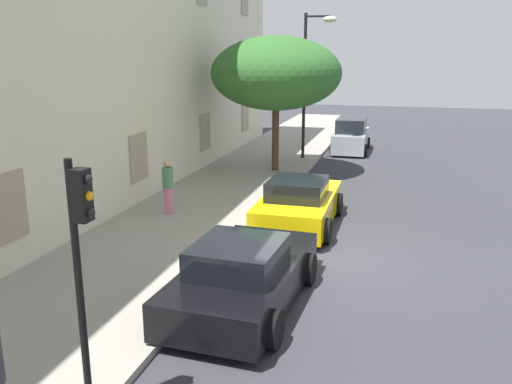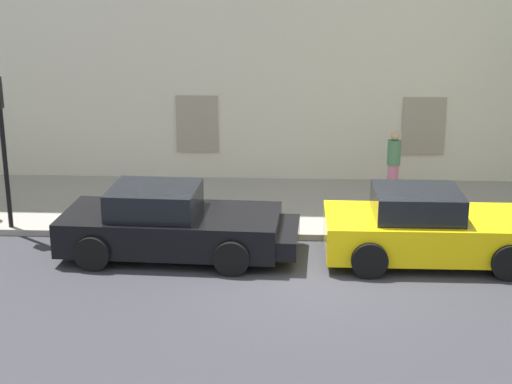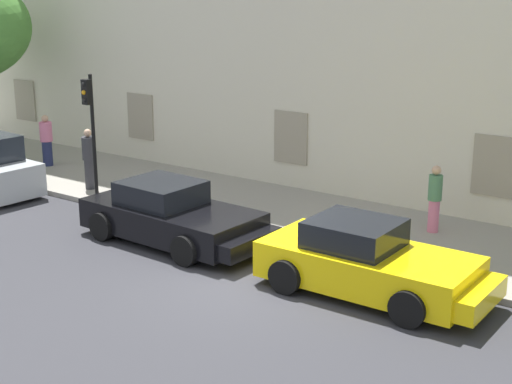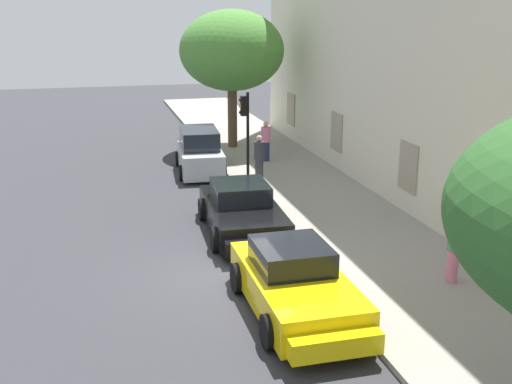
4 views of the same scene
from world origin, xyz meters
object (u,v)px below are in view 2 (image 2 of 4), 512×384
traffic_light (0,122)px  pedestrian_admiring (393,163)px  sportscar_yellow_flank (438,230)px  sportscar_red_lead (178,225)px

traffic_light → pedestrian_admiring: 9.16m
sportscar_yellow_flank → traffic_light: bearing=173.2°
sportscar_red_lead → sportscar_yellow_flank: sportscar_yellow_flank is taller
traffic_light → pedestrian_admiring: (8.59, 2.82, -1.50)m
traffic_light → pedestrian_admiring: bearing=18.2°
sportscar_red_lead → pedestrian_admiring: size_ratio=2.95×
sportscar_red_lead → pedestrian_admiring: 6.11m
sportscar_yellow_flank → pedestrian_admiring: (-0.42, 3.90, 0.35)m
sportscar_red_lead → sportscar_yellow_flank: bearing=-0.8°
sportscar_red_lead → pedestrian_admiring: (4.75, 3.83, 0.36)m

